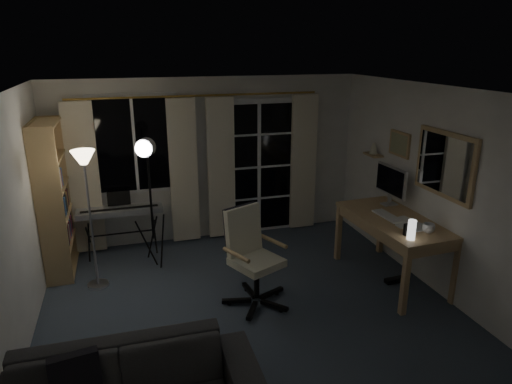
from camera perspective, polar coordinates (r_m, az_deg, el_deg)
The scene contains 16 objects.
floor at distance 5.43m, azimuth -1.34°, elevation -13.49°, with size 4.50×4.00×0.02m, color #3C4657.
window at distance 6.59m, azimuth -14.95°, elevation 5.75°, with size 1.20×0.08×1.40m.
french_door at distance 6.97m, azimuth 0.29°, elevation 3.00°, with size 1.32×0.09×2.11m.
curtains at distance 6.67m, azimuth -6.80°, elevation 2.80°, with size 3.60×0.07×2.13m.
bookshelf at distance 6.26m, azimuth -24.18°, elevation -1.30°, with size 0.32×0.91×1.96m.
torchiere_lamp at distance 5.55m, azimuth -20.51°, elevation 1.57°, with size 0.35×0.35×1.70m.
keyboard_piano at distance 6.55m, azimuth -16.63°, elevation -2.38°, with size 1.15×0.56×0.83m.
studio_light at distance 5.88m, azimuth -13.52°, elevation 3.56°, with size 0.40×0.41×1.76m.
office_chair at distance 5.15m, azimuth -0.86°, elevation -6.97°, with size 0.77×0.76×1.11m.
desk at distance 5.81m, azimuth 16.88°, elevation -4.06°, with size 0.84×1.57×0.82m.
monitor at distance 6.14m, azimuth 16.51°, elevation 1.23°, with size 0.20×0.59×0.52m.
desk_clutter at distance 5.62m, azimuth 17.62°, elevation -5.73°, with size 0.46×0.95×1.04m.
mug at distance 5.43m, azimuth 20.77°, elevation -4.11°, with size 0.13×0.11×0.13m, color silver.
wall_mirror at distance 5.51m, azimuth 22.52°, elevation 3.21°, with size 0.04×0.94×0.74m.
framed_print at distance 6.21m, azimuth 17.51°, elevation 5.75°, with size 0.03×0.42×0.32m.
wall_shelf at distance 6.62m, azimuth 14.49°, elevation 5.03°, with size 0.16×0.30×0.18m.
Camera 1 is at (-1.20, -4.48, 2.82)m, focal length 32.00 mm.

